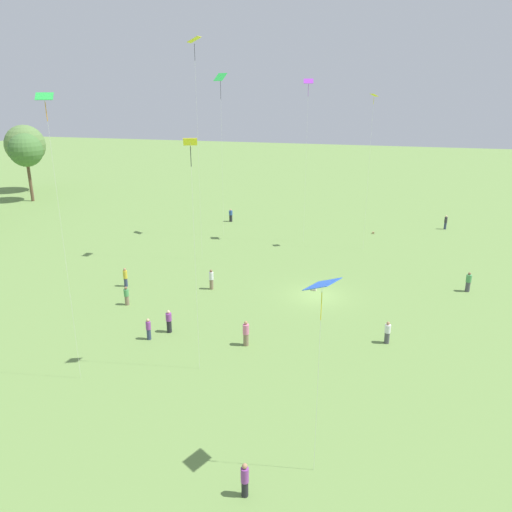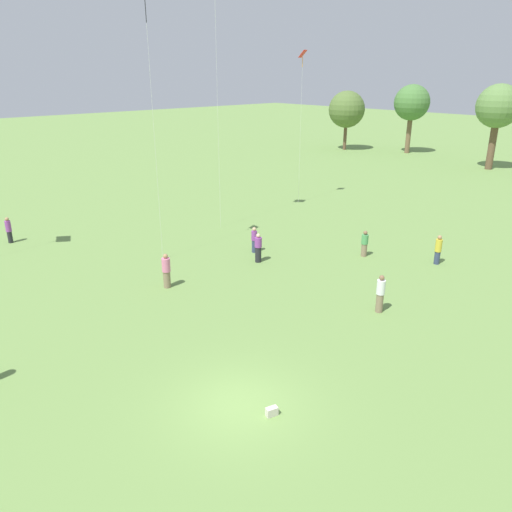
{
  "view_description": "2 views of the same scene",
  "coord_description": "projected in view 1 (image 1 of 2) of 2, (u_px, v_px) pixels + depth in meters",
  "views": [
    {
      "loc": [
        -39.4,
        -4.76,
        16.93
      ],
      "look_at": [
        -5.72,
        3.94,
        5.13
      ],
      "focal_mm": 35.0,
      "sensor_mm": 36.0,
      "label": 1
    },
    {
      "loc": [
        10.58,
        -8.96,
        10.46
      ],
      "look_at": [
        -4.65,
        5.02,
        2.78
      ],
      "focal_mm": 35.0,
      "sensor_mm": 36.0,
      "label": 2
    }
  ],
  "objects": [
    {
      "name": "person_8",
      "position": [
        169.0,
        321.0,
        36.07
      ],
      "size": [
        0.59,
        0.59,
        1.73
      ],
      "rotation": [
        0.0,
        0.0,
        2.41
      ],
      "color": "#232328",
      "rests_on": "ground_plane"
    },
    {
      "name": "kite_7",
      "position": [
        373.0,
        109.0,
        50.41
      ],
      "size": [
        0.93,
        0.92,
        16.32
      ],
      "rotation": [
        0.0,
        0.0,
        6.12
      ],
      "color": "yellow",
      "rests_on": "ground_plane"
    },
    {
      "name": "person_9",
      "position": [
        149.0,
        329.0,
        35.05
      ],
      "size": [
        0.35,
        0.35,
        1.6
      ],
      "rotation": [
        0.0,
        0.0,
        3.15
      ],
      "color": "#333D5B",
      "rests_on": "ground_plane"
    },
    {
      "name": "person_11",
      "position": [
        126.0,
        296.0,
        40.66
      ],
      "size": [
        0.45,
        0.45,
        1.6
      ],
      "rotation": [
        0.0,
        0.0,
        3.01
      ],
      "color": "#847056",
      "rests_on": "ground_plane"
    },
    {
      "name": "person_7",
      "position": [
        446.0,
        222.0,
        62.38
      ],
      "size": [
        0.49,
        0.49,
        1.79
      ],
      "rotation": [
        0.0,
        0.0,
        2.52
      ],
      "color": "#333D5B",
      "rests_on": "ground_plane"
    },
    {
      "name": "kite_6",
      "position": [
        308.0,
        89.0,
        52.41
      ],
      "size": [
        1.06,
        1.15,
        17.79
      ],
      "rotation": [
        0.0,
        0.0,
        4.09
      ],
      "color": "purple",
      "rests_on": "ground_plane"
    },
    {
      "name": "person_6",
      "position": [
        211.0,
        279.0,
        43.8
      ],
      "size": [
        0.53,
        0.53,
        1.83
      ],
      "rotation": [
        0.0,
        0.0,
        5.78
      ],
      "color": "#847056",
      "rests_on": "ground_plane"
    },
    {
      "name": "ground_plane",
      "position": [
        317.0,
        296.0,
        42.69
      ],
      "size": [
        240.0,
        240.0,
        0.0
      ],
      "primitive_type": "plane",
      "color": "#6B8E47"
    },
    {
      "name": "picnic_bag_1",
      "position": [
        314.0,
        289.0,
        43.75
      ],
      "size": [
        0.3,
        0.43,
        0.3
      ],
      "rotation": [
        0.0,
        0.0,
        1.31
      ],
      "color": "beige",
      "rests_on": "ground_plane"
    },
    {
      "name": "person_5",
      "position": [
        468.0,
        282.0,
        43.3
      ],
      "size": [
        0.61,
        0.61,
        1.77
      ],
      "rotation": [
        0.0,
        0.0,
        1.14
      ],
      "color": "#4C4C51",
      "rests_on": "ground_plane"
    },
    {
      "name": "kite_1",
      "position": [
        195.0,
        50.0,
        45.31
      ],
      "size": [
        1.19,
        1.09,
        21.27
      ],
      "rotation": [
        0.0,
        0.0,
        2.38
      ],
      "color": "yellow",
      "rests_on": "ground_plane"
    },
    {
      "name": "kite_5",
      "position": [
        220.0,
        83.0,
        54.42
      ],
      "size": [
        1.36,
        1.52,
        18.4
      ],
      "rotation": [
        0.0,
        0.0,
        3.54
      ],
      "color": "green",
      "rests_on": "ground_plane"
    },
    {
      "name": "picnic_bag_0",
      "position": [
        373.0,
        233.0,
        60.72
      ],
      "size": [
        0.24,
        0.28,
        0.23
      ],
      "rotation": [
        0.0,
        0.0,
        1.66
      ],
      "color": "#A58459",
      "rests_on": "ground_plane"
    },
    {
      "name": "kite_0",
      "position": [
        322.0,
        289.0,
        20.32
      ],
      "size": [
        1.59,
        1.55,
        9.59
      ],
      "rotation": [
        0.0,
        0.0,
        1.93
      ],
      "color": "blue",
      "rests_on": "ground_plane"
    },
    {
      "name": "person_1",
      "position": [
        387.0,
        333.0,
        34.53
      ],
      "size": [
        0.57,
        0.57,
        1.64
      ],
      "rotation": [
        0.0,
        0.0,
        5.37
      ],
      "color": "#4C4C51",
      "rests_on": "ground_plane"
    },
    {
      "name": "tree_6",
      "position": [
        25.0,
        145.0,
        83.13
      ],
      "size": [
        6.51,
        6.51,
        11.08
      ],
      "color": "brown",
      "rests_on": "ground_plane"
    },
    {
      "name": "tree_5",
      "position": [
        26.0,
        150.0,
        75.73
      ],
      "size": [
        5.04,
        5.04,
        10.39
      ],
      "color": "brown",
      "rests_on": "ground_plane"
    },
    {
      "name": "kite_4",
      "position": [
        47.0,
        116.0,
        25.61
      ],
      "size": [
        1.13,
        1.15,
        16.67
      ],
      "rotation": [
        0.0,
        0.0,
        4.45
      ],
      "color": "green",
      "rests_on": "ground_plane"
    },
    {
      "name": "person_4",
      "position": [
        245.0,
        480.0,
        21.51
      ],
      "size": [
        0.5,
        0.5,
        1.71
      ],
      "rotation": [
        0.0,
        0.0,
        3.82
      ],
      "color": "#232328",
      "rests_on": "ground_plane"
    },
    {
      "name": "kite_3",
      "position": [
        191.0,
        158.0,
        27.4
      ],
      "size": [
        0.87,
        0.94,
        14.34
      ],
      "rotation": [
        0.0,
        0.0,
        1.15
      ],
      "color": "yellow",
      "rests_on": "ground_plane"
    },
    {
      "name": "person_10",
      "position": [
        231.0,
        215.0,
        66.0
      ],
      "size": [
        0.67,
        0.67,
        1.7
      ],
      "rotation": [
        0.0,
        0.0,
        0.77
      ],
      "color": "#232328",
      "rests_on": "ground_plane"
    },
    {
      "name": "person_0",
      "position": [
        246.0,
        333.0,
        34.2
      ],
      "size": [
        0.44,
        0.44,
        1.83
      ],
      "rotation": [
        0.0,
        0.0,
        1.54
      ],
      "color": "#847056",
      "rests_on": "ground_plane"
    },
    {
      "name": "person_3",
      "position": [
        125.0,
        277.0,
        44.43
      ],
      "size": [
        0.53,
        0.53,
        1.73
      ],
      "rotation": [
        0.0,
        0.0,
        5.48
      ],
      "color": "#333D5B",
      "rests_on": "ground_plane"
    }
  ]
}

